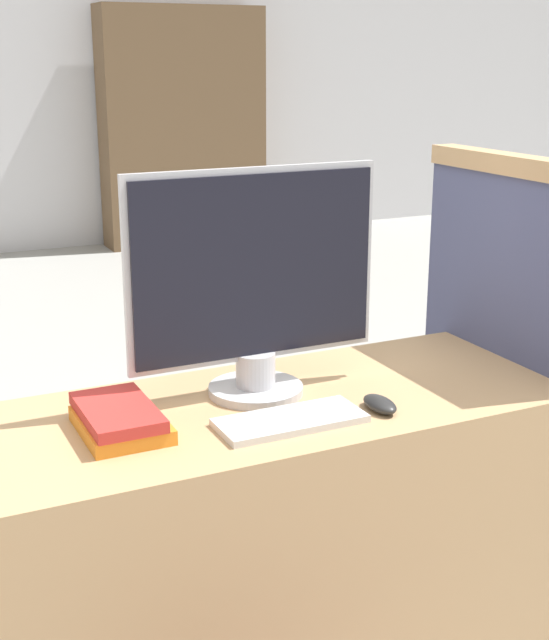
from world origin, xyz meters
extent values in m
cube|color=tan|center=(0.00, 0.28, 0.38)|extent=(1.38, 0.55, 0.75)
cube|color=#474C70|center=(0.71, 0.33, 0.61)|extent=(0.05, 0.65, 1.23)
cube|color=tan|center=(0.71, 0.33, 1.25)|extent=(0.07, 0.65, 0.05)
cylinder|color=#B7B7BC|center=(-0.01, 0.35, 0.76)|extent=(0.22, 0.22, 0.02)
cylinder|color=#B7B7BC|center=(-0.01, 0.35, 0.81)|extent=(0.09, 0.09, 0.08)
cube|color=#B7B7BC|center=(-0.01, 0.35, 1.06)|extent=(0.61, 0.01, 0.44)
cube|color=black|center=(-0.01, 0.35, 1.06)|extent=(0.58, 0.02, 0.41)
cube|color=silver|center=(-0.01, 0.15, 0.76)|extent=(0.32, 0.14, 0.02)
ellipsoid|color=#262626|center=(0.20, 0.13, 0.77)|extent=(0.06, 0.11, 0.03)
cube|color=orange|center=(-0.35, 0.26, 0.77)|extent=(0.17, 0.23, 0.03)
cube|color=#B72D28|center=(-0.36, 0.27, 0.80)|extent=(0.15, 0.25, 0.03)
cube|color=brown|center=(1.71, 5.58, 0.95)|extent=(1.34, 0.32, 1.90)
camera|label=1|loc=(-0.81, -1.44, 1.51)|focal=50.00mm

